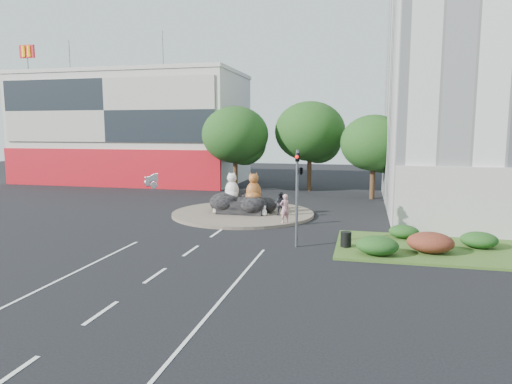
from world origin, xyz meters
TOP-DOWN VIEW (x-y plane):
  - ground at (0.00, 0.00)m, footprint 120.00×120.00m
  - roundabout_island at (0.00, 10.00)m, footprint 10.00×10.00m
  - rock_plinth at (0.00, 10.00)m, footprint 3.20×2.60m
  - shophouse_block at (-18.00, 27.91)m, footprint 25.20×12.30m
  - grass_verge at (12.00, 3.00)m, footprint 10.00×6.00m
  - tree_left at (-3.93, 22.06)m, footprint 6.46×6.46m
  - tree_mid at (3.07, 24.06)m, footprint 6.84×6.84m
  - tree_right at (9.07, 20.06)m, footprint 5.70×5.70m
  - hedge_near_green at (9.00, 1.00)m, footprint 2.00×1.60m
  - hedge_red at (11.50, 2.00)m, footprint 2.20×1.76m
  - hedge_mid_green at (14.00, 3.50)m, footprint 1.80×1.44m
  - hedge_back_green at (10.50, 4.80)m, footprint 1.60×1.28m
  - traffic_light at (5.10, 2.00)m, footprint 0.44×1.24m
  - street_lamp at (12.82, 8.00)m, footprint 2.34×0.22m
  - cat_white at (-0.78, 9.90)m, footprint 1.40×1.29m
  - cat_tabby at (0.87, 9.61)m, footprint 1.45×1.34m
  - kitten_calico at (-1.67, 9.00)m, footprint 0.72×0.69m
  - kitten_white at (1.76, 9.02)m, footprint 0.58×0.59m
  - pedestrian_pink at (3.51, 7.04)m, footprint 0.79×0.76m
  - pedestrian_dark at (2.75, 9.46)m, footprint 0.81×0.64m
  - parked_car at (-11.12, 22.73)m, footprint 5.22×2.02m
  - litter_bin at (7.50, 2.17)m, footprint 0.62×0.62m

SIDE VIEW (x-z plane):
  - ground at x=0.00m, z-range 0.00..0.00m
  - grass_verge at x=12.00m, z-range 0.00..0.12m
  - roundabout_island at x=0.00m, z-range 0.00..0.20m
  - hedge_back_green at x=10.50m, z-range 0.12..0.84m
  - litter_bin at x=7.50m, z-range 0.12..0.89m
  - hedge_mid_green at x=14.00m, z-range 0.12..0.93m
  - hedge_near_green at x=9.00m, z-range 0.12..1.02m
  - kitten_white at x=1.76m, z-range 0.20..0.94m
  - hedge_red at x=11.50m, z-range 0.12..1.11m
  - rock_plinth at x=0.00m, z-range 0.20..1.10m
  - kitten_calico at x=-1.67m, z-range 0.20..1.11m
  - parked_car at x=-11.12m, z-range 0.00..1.69m
  - pedestrian_dark at x=2.75m, z-range 0.20..1.80m
  - pedestrian_pink at x=3.51m, z-range 0.20..2.01m
  - cat_white at x=-0.78m, z-range 1.10..3.06m
  - cat_tabby at x=0.87m, z-range 1.10..3.10m
  - traffic_light at x=5.10m, z-range 1.12..6.12m
  - street_lamp at x=12.82m, z-range 0.52..8.58m
  - tree_right at x=9.07m, z-range 0.98..8.28m
  - tree_left at x=-3.93m, z-range 1.11..9.38m
  - tree_mid at x=3.07m, z-range 1.18..9.94m
  - shophouse_block at x=-18.00m, z-range -2.52..14.88m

